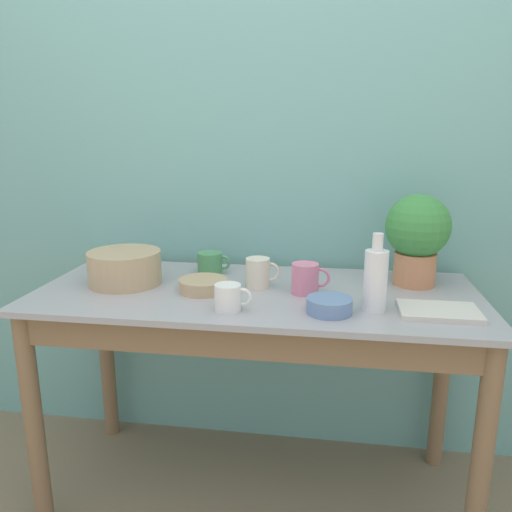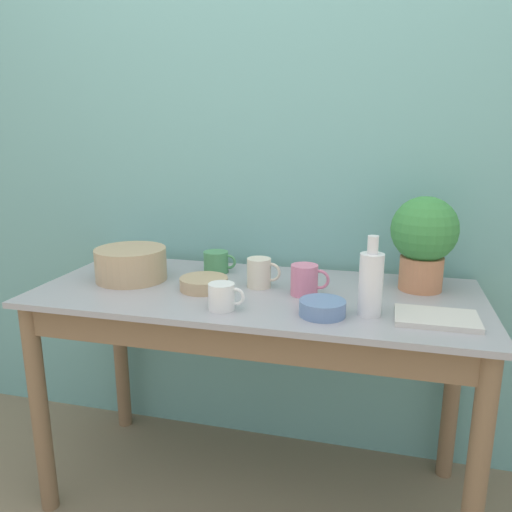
{
  "view_description": "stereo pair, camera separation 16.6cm",
  "coord_description": "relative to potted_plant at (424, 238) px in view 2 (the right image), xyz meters",
  "views": [
    {
      "loc": [
        0.24,
        -1.27,
        1.31
      ],
      "look_at": [
        0.0,
        0.32,
        0.91
      ],
      "focal_mm": 35.0,
      "sensor_mm": 36.0,
      "label": 1
    },
    {
      "loc": [
        0.4,
        -1.24,
        1.31
      ],
      "look_at": [
        0.0,
        0.32,
        0.91
      ],
      "focal_mm": 35.0,
      "sensor_mm": 36.0,
      "label": 2
    }
  ],
  "objects": [
    {
      "name": "bowl_small_blue",
      "position": [
        -0.29,
        -0.33,
        -0.16
      ],
      "size": [
        0.14,
        0.14,
        0.05
      ],
      "color": "#6684B2",
      "rests_on": "counter_table"
    },
    {
      "name": "mug_green",
      "position": [
        -0.74,
        0.03,
        -0.14
      ],
      "size": [
        0.13,
        0.09,
        0.08
      ],
      "color": "#4C935B",
      "rests_on": "counter_table"
    },
    {
      "name": "potted_plant",
      "position": [
        0.0,
        0.0,
        0.0
      ],
      "size": [
        0.22,
        0.22,
        0.32
      ],
      "color": "tan",
      "rests_on": "counter_table"
    },
    {
      "name": "bowl_wash_large",
      "position": [
        -1.01,
        -0.14,
        -0.12
      ],
      "size": [
        0.25,
        0.25,
        0.12
      ],
      "color": "tan",
      "rests_on": "counter_table"
    },
    {
      "name": "mug_white",
      "position": [
        -0.59,
        -0.36,
        -0.14
      ],
      "size": [
        0.11,
        0.08,
        0.08
      ],
      "color": "white",
      "rests_on": "counter_table"
    },
    {
      "name": "counter_table",
      "position": [
        -0.54,
        -0.18,
        -0.33
      ],
      "size": [
        1.49,
        0.64,
        0.79
      ],
      "color": "#846647",
      "rests_on": "ground_plane"
    },
    {
      "name": "tray_board",
      "position": [
        0.03,
        -0.29,
        -0.17
      ],
      "size": [
        0.23,
        0.16,
        0.02
      ],
      "color": "beige",
      "rests_on": "counter_table"
    },
    {
      "name": "mug_pink",
      "position": [
        -0.37,
        -0.15,
        -0.13
      ],
      "size": [
        0.13,
        0.09,
        0.1
      ],
      "color": "pink",
      "rests_on": "counter_table"
    },
    {
      "name": "bowl_small_tan",
      "position": [
        -0.71,
        -0.19,
        -0.16
      ],
      "size": [
        0.16,
        0.16,
        0.04
      ],
      "color": "tan",
      "rests_on": "counter_table"
    },
    {
      "name": "mug_cream",
      "position": [
        -0.54,
        -0.11,
        -0.13
      ],
      "size": [
        0.12,
        0.08,
        0.1
      ],
      "color": "beige",
      "rests_on": "counter_table"
    },
    {
      "name": "wall_back",
      "position": [
        -0.54,
        0.23,
        0.23
      ],
      "size": [
        6.0,
        0.05,
        2.4
      ],
      "color": "#70ADA8",
      "rests_on": "ground_plane"
    },
    {
      "name": "bottle_tall",
      "position": [
        -0.16,
        -0.29,
        -0.08
      ],
      "size": [
        0.07,
        0.07,
        0.24
      ],
      "color": "white",
      "rests_on": "counter_table"
    }
  ]
}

